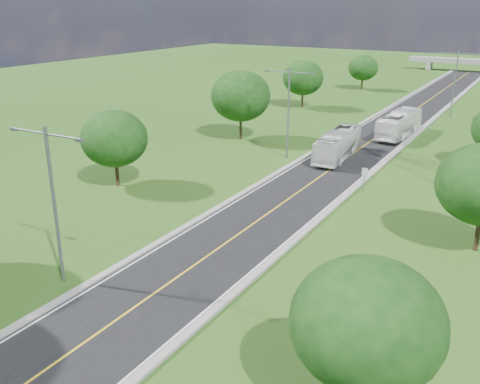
# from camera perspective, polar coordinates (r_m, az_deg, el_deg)

# --- Properties ---
(ground) EXTENTS (260.00, 260.00, 0.00)m
(ground) POSITION_cam_1_polar(r_m,az_deg,el_deg) (72.89, 14.43, 5.71)
(ground) COLOR #235217
(ground) RESTS_ON ground
(road) EXTENTS (8.00, 150.00, 0.06)m
(road) POSITION_cam_1_polar(r_m,az_deg,el_deg) (78.54, 15.68, 6.60)
(road) COLOR black
(road) RESTS_ON ground
(curb_left) EXTENTS (0.50, 150.00, 0.22)m
(curb_left) POSITION_cam_1_polar(r_m,az_deg,el_deg) (79.65, 12.72, 7.08)
(curb_left) COLOR gray
(curb_left) RESTS_ON ground
(curb_right) EXTENTS (0.50, 150.00, 0.22)m
(curb_right) POSITION_cam_1_polar(r_m,az_deg,el_deg) (77.62, 18.72, 6.20)
(curb_right) COLOR gray
(curb_right) RESTS_ON ground
(speed_limit_sign) EXTENTS (0.55, 0.09, 2.40)m
(speed_limit_sign) POSITION_cam_1_polar(r_m,az_deg,el_deg) (50.66, 13.15, 1.69)
(speed_limit_sign) COLOR slate
(speed_limit_sign) RESTS_ON ground
(overpass) EXTENTS (30.00, 3.00, 3.20)m
(overpass) POSITION_cam_1_polar(r_m,az_deg,el_deg) (150.27, 23.40, 12.60)
(overpass) COLOR gray
(overpass) RESTS_ON ground
(streetlight_near_left) EXTENTS (5.90, 0.25, 10.00)m
(streetlight_near_left) POSITION_cam_1_polar(r_m,az_deg,el_deg) (33.89, -19.32, -0.13)
(streetlight_near_left) COLOR slate
(streetlight_near_left) RESTS_ON ground
(streetlight_mid_left) EXTENTS (5.90, 0.25, 10.00)m
(streetlight_mid_left) POSITION_cam_1_polar(r_m,az_deg,el_deg) (59.87, 5.20, 9.14)
(streetlight_mid_left) COLOR slate
(streetlight_mid_left) RESTS_ON ground
(streetlight_far_right) EXTENTS (5.90, 0.25, 10.00)m
(streetlight_far_right) POSITION_cam_1_polar(r_m,az_deg,el_deg) (88.01, 21.97, 11.19)
(streetlight_far_right) COLOR slate
(streetlight_far_right) RESTS_ON ground
(tree_lb) EXTENTS (6.30, 6.30, 7.33)m
(tree_lb) POSITION_cam_1_polar(r_m,az_deg,el_deg) (51.80, -13.27, 5.58)
(tree_lb) COLOR black
(tree_lb) RESTS_ON ground
(tree_lc) EXTENTS (7.56, 7.56, 8.79)m
(tree_lc) POSITION_cam_1_polar(r_m,az_deg,el_deg) (68.40, 0.07, 10.22)
(tree_lc) COLOR black
(tree_lc) RESTS_ON ground
(tree_ld) EXTENTS (6.72, 6.72, 7.82)m
(tree_ld) POSITION_cam_1_polar(r_m,az_deg,el_deg) (90.62, 6.74, 12.01)
(tree_ld) COLOR black
(tree_ld) RESTS_ON ground
(tree_le) EXTENTS (5.88, 5.88, 6.84)m
(tree_le) POSITION_cam_1_polar(r_m,az_deg,el_deg) (112.18, 13.00, 12.79)
(tree_le) COLOR black
(tree_le) RESTS_ON ground
(tree_ra) EXTENTS (6.30, 6.30, 7.33)m
(tree_ra) POSITION_cam_1_polar(r_m,az_deg,el_deg) (22.55, 13.39, -13.48)
(tree_ra) COLOR black
(tree_ra) RESTS_ON ground
(bus_outbound) EXTENTS (3.24, 11.76, 3.25)m
(bus_outbound) POSITION_cam_1_polar(r_m,az_deg,el_deg) (73.51, 16.63, 6.97)
(bus_outbound) COLOR white
(bus_outbound) RESTS_ON road
(bus_inbound) EXTENTS (3.42, 11.22, 3.08)m
(bus_inbound) POSITION_cam_1_polar(r_m,az_deg,el_deg) (61.40, 10.39, 5.01)
(bus_inbound) COLOR white
(bus_inbound) RESTS_ON road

